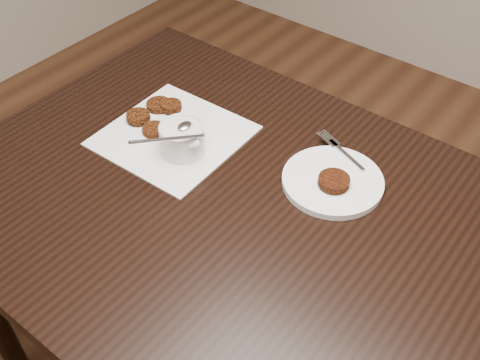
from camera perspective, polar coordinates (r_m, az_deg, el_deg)
name	(u,v)px	position (r m, az deg, el deg)	size (l,w,h in m)	color
table	(264,325)	(1.46, 2.34, -14.13)	(1.41, 0.91, 0.75)	black
napkin	(173,136)	(1.37, -6.60, 4.38)	(0.30, 0.30, 0.00)	white
sauce_ramekin	(181,127)	(1.27, -5.83, 5.26)	(0.13, 0.13, 0.14)	silver
patty_cluster	(158,116)	(1.41, -8.09, 6.32)	(0.20, 0.20, 0.02)	#632C0D
plate_with_patty	(333,178)	(1.24, 9.17, 0.16)	(0.22, 0.22, 0.03)	white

